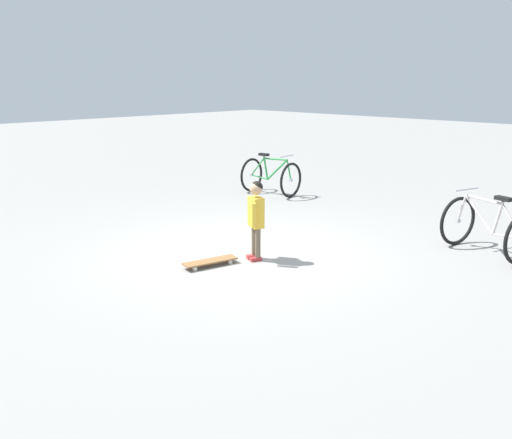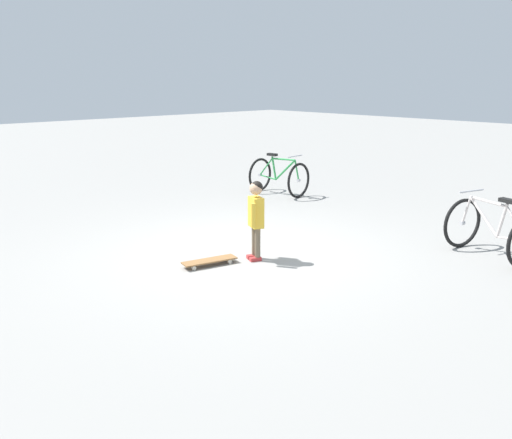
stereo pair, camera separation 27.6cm
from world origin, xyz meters
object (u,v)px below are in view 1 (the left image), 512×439
at_px(skateboard, 210,261).
at_px(bicycle_mid, 271,176).
at_px(child_person, 256,212).
at_px(bicycle_near, 488,227).

bearing_deg(skateboard, bicycle_mid, -56.46).
distance_m(child_person, skateboard, 0.88).
height_order(bicycle_near, bicycle_mid, same).
xyz_separation_m(skateboard, bicycle_near, (-2.32, -2.99, 0.32)).
height_order(child_person, skateboard, child_person).
bearing_deg(bicycle_mid, skateboard, 123.54).
xyz_separation_m(skateboard, bicycle_mid, (2.53, -3.82, 0.32)).
xyz_separation_m(child_person, bicycle_mid, (2.77, -3.22, -0.28)).
relative_size(skateboard, bicycle_near, 0.61).
relative_size(child_person, bicycle_mid, 0.93).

